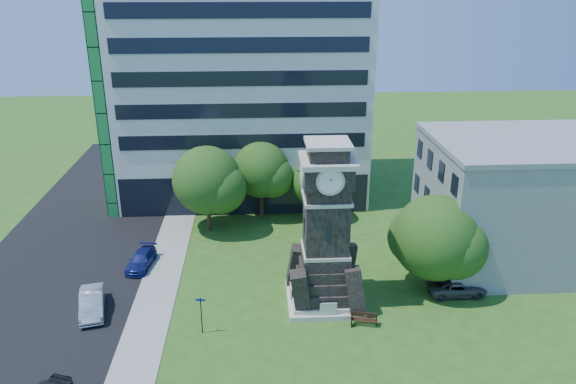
{
  "coord_description": "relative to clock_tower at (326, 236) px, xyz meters",
  "views": [
    {
      "loc": [
        -1.74,
        -33.54,
        22.48
      ],
      "look_at": [
        0.55,
        5.57,
        7.31
      ],
      "focal_mm": 35.0,
      "sensor_mm": 36.0,
      "label": 1
    }
  ],
  "objects": [
    {
      "name": "clock_tower",
      "position": [
        0.0,
        0.0,
        0.0
      ],
      "size": [
        5.4,
        5.4,
        12.22
      ],
      "color": "beige",
      "rests_on": "ground"
    },
    {
      "name": "tree_east",
      "position": [
        8.45,
        1.25,
        -1.12
      ],
      "size": [
        7.05,
        6.41,
        7.54
      ],
      "rotation": [
        0.0,
        0.0,
        0.13
      ],
      "color": "#332114",
      "rests_on": "ground"
    },
    {
      "name": "car_east_lot",
      "position": [
        10.08,
        0.33,
        -4.67
      ],
      "size": [
        4.44,
        2.11,
        1.22
      ],
      "primitive_type": "imported",
      "rotation": [
        0.0,
        0.0,
        1.59
      ],
      "color": "#4B4A4F",
      "rests_on": "ground"
    },
    {
      "name": "office_low",
      "position": [
        16.97,
        6.0,
        -0.07
      ],
      "size": [
        15.2,
        12.2,
        10.4
      ],
      "color": "gray",
      "rests_on": "ground"
    },
    {
      "name": "street_sign",
      "position": [
        -8.63,
        -3.47,
        -3.58
      ],
      "size": [
        0.65,
        0.07,
        2.72
      ],
      "rotation": [
        0.0,
        0.0,
        -0.15
      ],
      "color": "black",
      "rests_on": "ground"
    },
    {
      "name": "tree_nc",
      "position": [
        -4.28,
        16.1,
        -0.63
      ],
      "size": [
        6.06,
        5.51,
        7.6
      ],
      "rotation": [
        0.0,
        0.0,
        0.06
      ],
      "color": "#332114",
      "rests_on": "ground"
    },
    {
      "name": "sidewalk",
      "position": [
        -12.5,
        3.0,
        -5.25
      ],
      "size": [
        3.0,
        70.0,
        0.06
      ],
      "primitive_type": "cube",
      "color": "gray",
      "rests_on": "ground"
    },
    {
      "name": "car_street_mid",
      "position": [
        -16.66,
        -0.49,
        -4.53
      ],
      "size": [
        2.59,
        4.81,
        1.5
      ],
      "primitive_type": "imported",
      "rotation": [
        0.0,
        0.0,
        0.23
      ],
      "color": "#9A9DA1",
      "rests_on": "ground"
    },
    {
      "name": "street",
      "position": [
        -21.0,
        3.0,
        -5.27
      ],
      "size": [
        14.0,
        80.0,
        0.02
      ],
      "primitive_type": "cube",
      "color": "black",
      "rests_on": "ground"
    },
    {
      "name": "ground",
      "position": [
        -3.0,
        -2.0,
        -5.28
      ],
      "size": [
        160.0,
        160.0,
        0.0
      ],
      "primitive_type": "plane",
      "color": "#2C5317",
      "rests_on": "ground"
    },
    {
      "name": "car_street_north",
      "position": [
        -14.41,
        6.08,
        -4.67
      ],
      "size": [
        2.32,
        4.44,
        1.23
      ],
      "primitive_type": "imported",
      "rotation": [
        0.0,
        0.0,
        -0.15
      ],
      "color": "navy",
      "rests_on": "ground"
    },
    {
      "name": "office_tall",
      "position": [
        -6.2,
        23.84,
        8.94
      ],
      "size": [
        26.2,
        15.11,
        28.6
      ],
      "color": "silver",
      "rests_on": "ground"
    },
    {
      "name": "tree_nw",
      "position": [
        -9.24,
        12.96,
        -0.47
      ],
      "size": [
        6.93,
        6.3,
        8.16
      ],
      "rotation": [
        0.0,
        0.0,
        -0.32
      ],
      "color": "#332114",
      "rests_on": "ground"
    },
    {
      "name": "park_bench",
      "position": [
        2.38,
        -3.21,
        -4.78
      ],
      "size": [
        1.82,
        0.48,
        0.94
      ],
      "rotation": [
        0.0,
        0.0,
        -0.24
      ],
      "color": "black",
      "rests_on": "ground"
    },
    {
      "name": "tree_ne",
      "position": [
        0.91,
        15.05,
        -1.64
      ],
      "size": [
        4.91,
        4.46,
        6.03
      ],
      "rotation": [
        0.0,
        0.0,
        -0.1
      ],
      "color": "#332114",
      "rests_on": "ground"
    }
  ]
}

